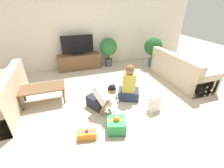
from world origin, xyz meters
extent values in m
plane|color=beige|center=(0.00, 0.00, 0.00)|extent=(16.00, 16.00, 0.00)
cube|color=silver|center=(0.00, 2.63, 1.30)|extent=(8.40, 0.06, 2.60)
cube|color=#C6B293|center=(-2.47, 0.41, 0.23)|extent=(0.85, 2.06, 0.45)
cube|color=#C6B293|center=(-2.15, 0.41, 0.66)|extent=(0.20, 2.06, 0.42)
cube|color=#C6B293|center=(-2.47, 1.36, 0.32)|extent=(0.85, 0.16, 0.63)
cube|color=#EACC4C|center=(-2.35, 0.76, 0.60)|extent=(0.18, 0.34, 0.32)
cube|color=#C6B293|center=(2.47, 0.37, 0.23)|extent=(0.85, 2.06, 0.45)
cube|color=#C6B293|center=(2.15, 0.37, 0.66)|extent=(0.20, 2.06, 0.42)
cube|color=#C6B293|center=(2.47, -0.58, 0.32)|extent=(0.85, 0.16, 0.63)
cube|color=#C6B293|center=(2.47, 1.31, 0.32)|extent=(0.85, 0.16, 0.63)
cube|color=#3366AD|center=(2.35, 0.37, 0.60)|extent=(0.18, 0.34, 0.32)
cube|color=brown|center=(-1.56, 0.44, 0.41)|extent=(1.06, 0.54, 0.03)
cylinder|color=brown|center=(-2.03, 0.23, 0.20)|extent=(0.04, 0.04, 0.39)
cylinder|color=brown|center=(-1.09, 0.23, 0.20)|extent=(0.04, 0.04, 0.39)
cylinder|color=brown|center=(-2.03, 0.65, 0.20)|extent=(0.04, 0.04, 0.39)
cylinder|color=brown|center=(-1.09, 0.65, 0.20)|extent=(0.04, 0.04, 0.39)
cube|color=brown|center=(-0.42, 2.34, 0.28)|extent=(1.53, 0.44, 0.56)
cube|color=black|center=(-0.42, 2.34, 0.58)|extent=(0.39, 0.20, 0.05)
cube|color=black|center=(-0.42, 2.34, 0.92)|extent=(1.11, 0.03, 0.62)
cylinder|color=#336B84|center=(2.27, 1.74, 0.15)|extent=(0.24, 0.24, 0.29)
cylinder|color=brown|center=(2.27, 1.74, 0.39)|extent=(0.04, 0.04, 0.20)
sphere|color=#1E5628|center=(2.27, 1.74, 0.77)|extent=(0.66, 0.66, 0.66)
cylinder|color=#4C4C51|center=(0.70, 2.29, 0.14)|extent=(0.28, 0.28, 0.29)
cylinder|color=brown|center=(0.70, 2.29, 0.38)|extent=(0.05, 0.05, 0.19)
sphere|color=#286B33|center=(0.70, 2.29, 0.75)|extent=(0.64, 0.64, 0.64)
cube|color=#23232D|center=(-0.36, -0.17, 0.14)|extent=(0.47, 0.52, 0.28)
cube|color=white|center=(-0.22, -0.43, 0.44)|extent=(0.53, 0.61, 0.48)
sphere|color=#8E6647|center=(-0.12, -0.60, 0.66)|extent=(0.18, 0.18, 0.18)
sphere|color=black|center=(-0.12, -0.60, 0.69)|extent=(0.17, 0.17, 0.17)
cylinder|color=#8E6647|center=(-0.29, -0.59, 0.25)|extent=(0.19, 0.27, 0.43)
cylinder|color=#8E6647|center=(-0.04, -0.44, 0.25)|extent=(0.19, 0.27, 0.43)
cube|color=#283351|center=(0.51, -0.06, 0.12)|extent=(0.64, 0.58, 0.24)
cube|color=gold|center=(0.48, -0.12, 0.48)|extent=(0.37, 0.32, 0.48)
sphere|color=#8E6647|center=(0.49, -0.11, 0.81)|extent=(0.21, 0.21, 0.21)
sphere|color=brown|center=(0.48, -0.12, 0.85)|extent=(0.19, 0.19, 0.19)
cylinder|color=#8E6647|center=(0.69, 0.01, 0.41)|extent=(0.16, 0.26, 0.06)
cylinder|color=#8E6647|center=(0.46, 0.12, 0.41)|extent=(0.16, 0.26, 0.06)
ellipsoid|color=black|center=(0.16, 0.17, 0.22)|extent=(0.29, 0.37, 0.16)
sphere|color=black|center=(0.06, 0.00, 0.26)|extent=(0.14, 0.14, 0.14)
sphere|color=olive|center=(0.03, -0.05, 0.24)|extent=(0.06, 0.06, 0.06)
cylinder|color=black|center=(0.25, 0.34, 0.25)|extent=(0.07, 0.09, 0.10)
cylinder|color=olive|center=(0.07, 0.10, 0.07)|extent=(0.03, 0.03, 0.14)
cylinder|color=olive|center=(0.14, 0.06, 0.07)|extent=(0.03, 0.03, 0.14)
cylinder|color=olive|center=(0.17, 0.29, 0.07)|extent=(0.03, 0.03, 0.14)
cylinder|color=olive|center=(0.25, 0.25, 0.07)|extent=(0.03, 0.03, 0.14)
cube|color=orange|center=(-0.74, -1.04, 0.08)|extent=(0.36, 0.22, 0.15)
cube|color=#CC3389|center=(-0.74, -1.04, 0.08)|extent=(0.34, 0.09, 0.15)
sphere|color=#CC3389|center=(-0.74, -1.04, 0.18)|extent=(0.06, 0.06, 0.06)
cube|color=#2D934C|center=(-0.17, -1.02, 0.12)|extent=(0.44, 0.44, 0.25)
cube|color=orange|center=(-0.17, -1.02, 0.12)|extent=(0.35, 0.13, 0.25)
sphere|color=orange|center=(-0.17, -1.02, 0.27)|extent=(0.12, 0.12, 0.12)
cube|color=white|center=(0.87, -0.73, 0.18)|extent=(0.28, 0.18, 0.37)
torus|color=#4C3823|center=(0.87, -0.73, 0.39)|extent=(0.19, 0.19, 0.01)
camera|label=1|loc=(-0.93, -3.05, 2.21)|focal=24.00mm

